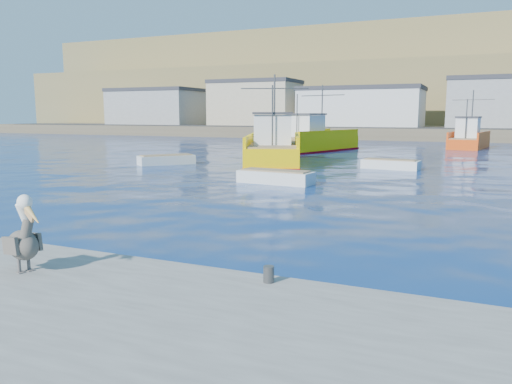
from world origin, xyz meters
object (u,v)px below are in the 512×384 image
at_px(trawler_yellow_a, 274,149).
at_px(trawler_yellow_b, 314,141).
at_px(skiff_left, 166,161).
at_px(skiff_extra, 276,178).
at_px(pelican, 24,239).
at_px(boat_orange, 469,139).
at_px(skiff_mid, 390,165).

xyz_separation_m(trawler_yellow_a, trawler_yellow_b, (-1.00, 13.12, -0.02)).
height_order(skiff_left, skiff_extra, same).
bearing_deg(skiff_extra, trawler_yellow_a, 112.06).
relative_size(skiff_left, pelican, 2.54).
bearing_deg(skiff_left, skiff_extra, -29.61).
distance_m(boat_orange, skiff_left, 33.24).
relative_size(trawler_yellow_a, boat_orange, 1.38).
bearing_deg(trawler_yellow_a, skiff_extra, -67.94).
distance_m(trawler_yellow_a, pelican, 27.11).
height_order(skiff_extra, pelican, pelican).
bearing_deg(skiff_left, boat_orange, 54.35).
height_order(trawler_yellow_b, skiff_mid, trawler_yellow_b).
bearing_deg(trawler_yellow_a, boat_orange, 61.63).
relative_size(skiff_left, skiff_extra, 0.97).
xyz_separation_m(trawler_yellow_b, skiff_extra, (4.91, -22.76, -0.72)).
height_order(skiff_left, pelican, pelican).
bearing_deg(pelican, boat_orange, 81.68).
height_order(boat_orange, skiff_extra, boat_orange).
height_order(trawler_yellow_a, skiff_mid, trawler_yellow_a).
distance_m(trawler_yellow_a, skiff_mid, 8.31).
height_order(trawler_yellow_b, skiff_extra, trawler_yellow_b).
bearing_deg(skiff_left, pelican, -62.31).
height_order(skiff_mid, pelican, pelican).
distance_m(skiff_left, skiff_extra, 12.24).
bearing_deg(skiff_mid, skiff_left, -167.73).
bearing_deg(skiff_extra, boat_orange, 75.20).
xyz_separation_m(trawler_yellow_a, skiff_left, (-6.73, -3.60, -0.74)).
height_order(boat_orange, pelican, boat_orange).
bearing_deg(skiff_extra, trawler_yellow_b, 102.17).
relative_size(trawler_yellow_a, skiff_left, 2.93).
relative_size(boat_orange, skiff_left, 2.13).
bearing_deg(skiff_extra, pelican, -85.20).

